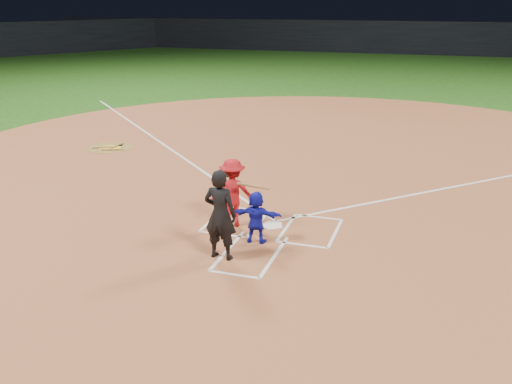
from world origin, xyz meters
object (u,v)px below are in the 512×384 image
(home_plate, at_px, (272,225))
(batter_at_plate, at_px, (233,193))
(on_deck_circle, at_px, (110,148))
(umpire, at_px, (220,215))
(catcher, at_px, (256,217))

(home_plate, xyz_separation_m, batter_at_plate, (-0.95, -0.27, 0.85))
(on_deck_circle, distance_m, umpire, 10.77)
(home_plate, xyz_separation_m, umpire, (-0.55, -2.11, 1.00))
(umpire, bearing_deg, home_plate, -101.00)
(catcher, bearing_deg, on_deck_circle, -43.19)
(umpire, bearing_deg, batter_at_plate, -74.14)
(on_deck_circle, bearing_deg, home_plate, -34.56)
(home_plate, bearing_deg, catcher, 85.83)
(on_deck_circle, distance_m, catcher, 10.38)
(home_plate, height_order, batter_at_plate, batter_at_plate)
(catcher, xyz_separation_m, batter_at_plate, (-0.87, 0.80, 0.24))
(on_deck_circle, relative_size, catcher, 1.37)
(home_plate, height_order, on_deck_circle, home_plate)
(on_deck_circle, relative_size, umpire, 0.84)
(umpire, distance_m, batter_at_plate, 1.89)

